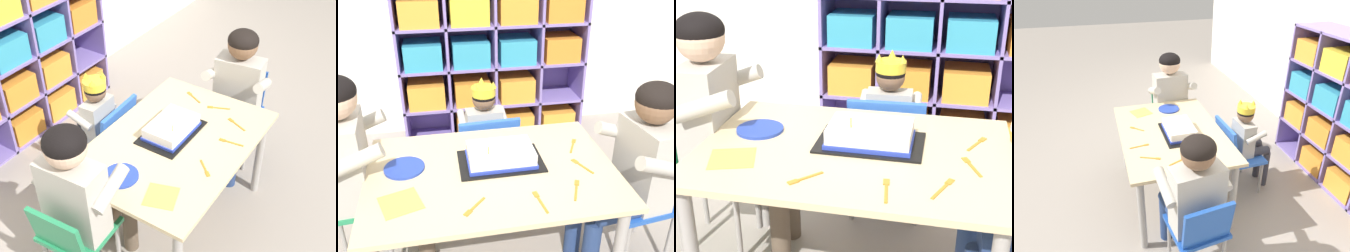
# 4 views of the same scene
# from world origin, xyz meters

# --- Properties ---
(storage_cubby_shelf) EXTENTS (1.44, 0.36, 1.26)m
(storage_cubby_shelf) POSITION_xyz_m (0.24, 1.46, 0.63)
(storage_cubby_shelf) COLOR #7F6BB2
(storage_cubby_shelf) RESTS_ON ground
(activity_table) EXTENTS (1.10, 0.77, 0.61)m
(activity_table) POSITION_xyz_m (0.00, 0.00, 0.53)
(activity_table) COLOR #D1B789
(activity_table) RESTS_ON ground
(classroom_chair_blue) EXTENTS (0.39, 0.34, 0.64)m
(classroom_chair_blue) POSITION_xyz_m (0.05, 0.53, 0.37)
(classroom_chair_blue) COLOR blue
(classroom_chair_blue) RESTS_ON ground
(child_with_crown) EXTENTS (0.30, 0.31, 0.81)m
(child_with_crown) POSITION_xyz_m (0.05, 0.64, 0.50)
(child_with_crown) COLOR #B2ADA3
(child_with_crown) RESTS_ON ground
(classroom_chair_adult_side) EXTENTS (0.36, 0.33, 0.65)m
(classroom_chair_adult_side) POSITION_xyz_m (-0.68, 0.15, 0.41)
(classroom_chair_adult_side) COLOR #238451
(classroom_chair_adult_side) RESTS_ON ground
(adult_helper_seated) EXTENTS (0.44, 0.42, 1.04)m
(adult_helper_seated) POSITION_xyz_m (-0.57, 0.16, 0.64)
(adult_helper_seated) COLOR #B2ADA3
(adult_helper_seated) RESTS_ON ground
(birthday_cake_on_tray) EXTENTS (0.38, 0.25, 0.11)m
(birthday_cake_on_tray) POSITION_xyz_m (0.05, 0.05, 0.64)
(birthday_cake_on_tray) COLOR black
(birthday_cake_on_tray) RESTS_ON activity_table
(paper_plate_stack) EXTENTS (0.18, 0.18, 0.01)m
(paper_plate_stack) POSITION_xyz_m (-0.38, 0.08, 0.61)
(paper_plate_stack) COLOR #233DA3
(paper_plate_stack) RESTS_ON activity_table
(paper_napkin_square) EXTENTS (0.19, 0.19, 0.00)m
(paper_napkin_square) POSITION_xyz_m (-0.39, -0.17, 0.61)
(paper_napkin_square) COLOR #F4DB4C
(paper_napkin_square) RESTS_ON activity_table
(fork_beside_plate_stack) EXTENTS (0.07, 0.13, 0.00)m
(fork_beside_plate_stack) POSITION_xyz_m (0.40, -0.05, 0.61)
(fork_beside_plate_stack) COLOR orange
(fork_beside_plate_stack) RESTS_ON activity_table
(fork_scattered_mid_table) EXTENTS (0.10, 0.10, 0.00)m
(fork_scattered_mid_table) POSITION_xyz_m (-0.11, -0.25, 0.61)
(fork_scattered_mid_table) COLOR orange
(fork_scattered_mid_table) RESTS_ON activity_table
(fork_near_cake_tray) EXTENTS (0.08, 0.13, 0.00)m
(fork_near_cake_tray) POSITION_xyz_m (0.43, 0.14, 0.61)
(fork_near_cake_tray) COLOR orange
(fork_near_cake_tray) RESTS_ON activity_table
(fork_by_napkin) EXTENTS (0.03, 0.14, 0.00)m
(fork_by_napkin) POSITION_xyz_m (0.15, -0.26, 0.61)
(fork_by_napkin) COLOR orange
(fork_by_napkin) RESTS_ON activity_table
(fork_near_child_seat) EXTENTS (0.07, 0.13, 0.00)m
(fork_near_child_seat) POSITION_xyz_m (0.32, -0.21, 0.61)
(fork_near_child_seat) COLOR orange
(fork_near_child_seat) RESTS_ON activity_table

